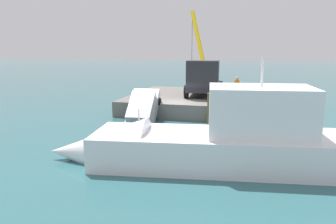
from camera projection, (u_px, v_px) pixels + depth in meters
ground at (176, 118)px, 24.08m from camera, size 200.00×200.00×0.00m
dock at (188, 101)px, 27.97m from camera, size 10.17×9.21×1.12m
crane_truck at (203, 78)px, 26.77m from camera, size 8.22×3.87×7.32m
dock_worker at (237, 90)px, 23.50m from camera, size 0.34×0.34×1.87m
salvaged_car at (142, 113)px, 22.33m from camera, size 4.20×2.37×3.22m
moored_yacht at (199, 150)px, 14.35m from camera, size 5.26×15.26×5.93m
piling_near at (136, 108)px, 23.23m from camera, size 0.30×0.30×1.66m
piling_mid at (210, 109)px, 21.98m from camera, size 0.42×0.42×2.08m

